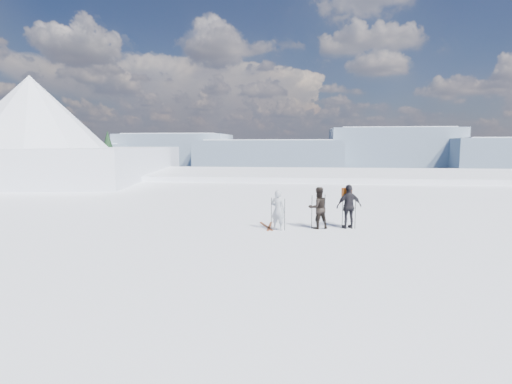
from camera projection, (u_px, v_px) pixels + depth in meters
The scene contains 9 objects.
lake_basin at pixel (307, 237), 42.52m from camera, with size 820.00×820.00×71.62m.
far_mountain_range at pixel (331, 154), 457.74m from camera, with size 770.00×110.00×53.00m.
near_ridge at pixel (69, 206), 44.72m from camera, with size 31.37×35.68×25.62m.
skier_grey at pixel (278, 210), 15.37m from camera, with size 0.57×0.38×1.57m, color #9DA2AB.
skier_dark at pixel (318, 208), 15.65m from camera, with size 0.80×0.62×1.64m, color black.
skier_pack at pixel (349, 207), 15.66m from camera, with size 1.02×0.43×1.75m, color black.
backpack at pixel (347, 178), 15.78m from camera, with size 0.37×0.21×0.49m, color #BE5011.
ski_poles at pixel (315, 213), 15.50m from camera, with size 3.26×0.77×1.37m.
skis_loose at pixel (268, 226), 16.10m from camera, with size 0.70×1.70×0.03m.
Camera 1 is at (-0.30, -12.01, 3.28)m, focal length 28.00 mm.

